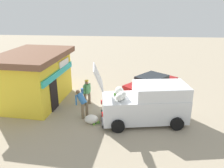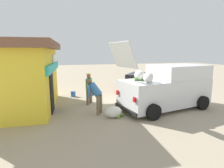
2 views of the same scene
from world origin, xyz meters
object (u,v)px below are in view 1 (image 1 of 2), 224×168
Objects in this scene: delivery_van at (147,103)px; paint_bucket at (83,91)px; vendor_standing at (87,91)px; storefront_bar at (35,77)px; customer_bending at (82,102)px; parked_sedan at (152,84)px; unloaded_banana_pile at (92,119)px.

paint_bucket is at bearing 49.38° from delivery_van.
paint_bucket is (1.86, 0.68, -0.75)m from vendor_standing.
vendor_standing is at bearing -93.47° from storefront_bar.
storefront_bar reaches higher than vendor_standing.
vendor_standing is 1.06× the size of customer_bending.
customer_bending is (-4.07, 4.09, 0.34)m from parked_sedan.
storefront_bar is 3.78m from customer_bending.
parked_sedan is 5.78m from customer_bending.
delivery_van reaches higher than paint_bucket.
parked_sedan is 5.28× the size of unloaded_banana_pile.
vendor_standing reaches higher than paint_bucket.
storefront_bar is at bearing 74.06° from delivery_van.
storefront_bar is 3.35m from vendor_standing.
customer_bending is (-1.53, -0.02, -0.00)m from vendor_standing.
delivery_van is 5.59m from paint_bucket.
paint_bucket is at bearing 11.77° from customer_bending.
unloaded_banana_pile reaches higher than paint_bucket.
vendor_standing is 1.53m from customer_bending.
vendor_standing is (-0.20, -3.27, -0.72)m from storefront_bar.
delivery_van is at bearing 171.97° from parked_sedan.
unloaded_banana_pile is at bearing 143.95° from parked_sedan.
storefront_bar reaches higher than paint_bucket.
vendor_standing is 2.12m from paint_bucket.
unloaded_banana_pile is 2.59× the size of paint_bucket.
storefront_bar is 7.07m from delivery_van.
delivery_van is 3.01m from unloaded_banana_pile.
parked_sedan is (2.34, -7.37, -1.07)m from storefront_bar.
storefront_bar reaches higher than parked_sedan.
unloaded_banana_pile is at bearing -121.63° from storefront_bar.
paint_bucket is (-0.68, 4.79, -0.41)m from parked_sedan.
unloaded_banana_pile is (-0.68, -0.63, -0.69)m from customer_bending.
vendor_standing is 2.41m from unloaded_banana_pile.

